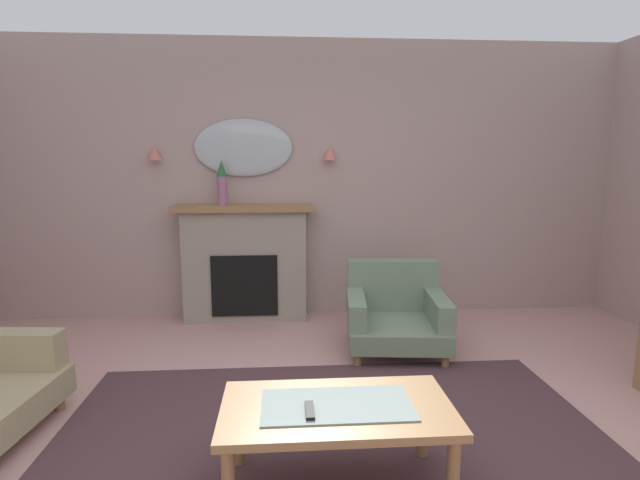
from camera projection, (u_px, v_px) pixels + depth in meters
The scene contains 10 objects.
wall_back at pixel (309, 180), 5.10m from camera, with size 7.28×0.10×2.77m, color #B29993.
patterned_rug at pixel (335, 457), 2.70m from camera, with size 3.20×2.40×0.01m, color #4C3338.
fireplace at pixel (245, 264), 4.96m from camera, with size 1.36×0.36×1.16m.
mantel_vase_left at pixel (222, 182), 4.79m from camera, with size 0.10×0.10×0.43m.
wall_mirror at pixel (243, 148), 4.92m from camera, with size 0.96×0.06×0.56m, color #B2BCC6.
wall_sconce_left at pixel (154, 153), 4.82m from camera, with size 0.14×0.14×0.14m, color #D17066.
wall_sconce_right at pixel (330, 153), 4.94m from camera, with size 0.14×0.14×0.14m, color #D17066.
coffee_table at pixel (337, 416), 2.38m from camera, with size 1.10×0.60×0.45m.
tv_remote at pixel (310, 411), 2.29m from camera, with size 0.04×0.16×0.02m, color black.
armchair_by_coffee_table at pixel (395, 312), 4.27m from camera, with size 0.89×0.90×0.71m.
Camera 1 is at (-0.26, -2.27, 1.59)m, focal length 28.07 mm.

